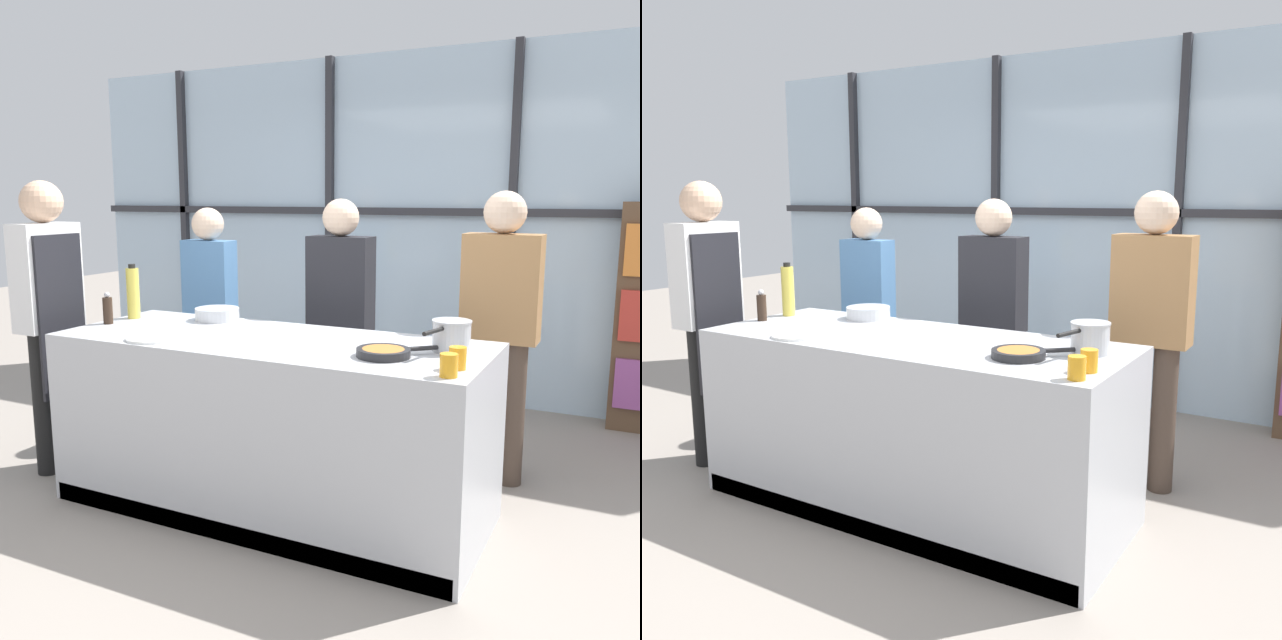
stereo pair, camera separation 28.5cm
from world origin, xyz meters
TOP-DOWN VIEW (x-y plane):
  - ground_plane at (0.00, 0.00)m, footprint 18.00×18.00m
  - back_window_wall at (0.00, 2.39)m, footprint 6.40×0.10m
  - demo_island at (0.00, -0.00)m, footprint 2.28×0.87m
  - chef at (-1.46, -0.11)m, footprint 0.25×0.40m
  - spectator_far_left at (-1.00, 0.88)m, footprint 0.36×0.22m
  - spectator_center_left at (0.00, 0.88)m, footprint 0.41×0.23m
  - spectator_center_right at (1.00, 0.88)m, footprint 0.43×0.24m
  - frying_pan at (0.68, -0.12)m, footprint 0.38×0.35m
  - saucepan at (0.92, 0.12)m, footprint 0.19×0.34m
  - white_plate at (-0.53, -0.28)m, footprint 0.28×0.28m
  - mixing_bowl at (-0.55, 0.32)m, footprint 0.26×0.26m
  - oil_bottle at (-1.04, 0.15)m, footprint 0.08×0.08m
  - pepper_grinder at (-1.05, -0.06)m, footprint 0.05×0.05m
  - juice_glass_near at (1.04, -0.34)m, footprint 0.07×0.07m
  - juice_glass_far at (1.04, -0.20)m, footprint 0.07×0.07m

SIDE VIEW (x-z plane):
  - ground_plane at x=0.00m, z-range 0.00..0.00m
  - demo_island at x=0.00m, z-range 0.00..0.94m
  - spectator_far_left at x=-1.00m, z-range 0.13..1.72m
  - white_plate at x=-0.53m, z-range 0.94..0.95m
  - spectator_center_left at x=0.00m, z-range 0.12..1.77m
  - frying_pan at x=0.68m, z-range 0.94..0.98m
  - spectator_center_right at x=1.00m, z-range 0.12..1.81m
  - mixing_bowl at x=-0.55m, z-range 0.94..1.01m
  - juice_glass_near at x=1.04m, z-range 0.94..1.03m
  - juice_glass_far at x=1.04m, z-range 0.94..1.03m
  - saucepan at x=0.92m, z-range 0.94..1.09m
  - chef at x=-1.46m, z-range 0.14..1.90m
  - pepper_grinder at x=-1.05m, z-range 0.93..1.11m
  - oil_bottle at x=-1.04m, z-range 0.93..1.26m
  - back_window_wall at x=0.00m, z-range 0.00..2.80m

